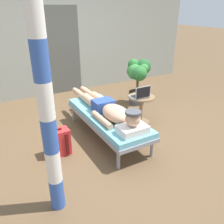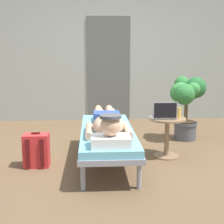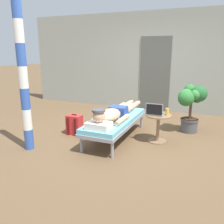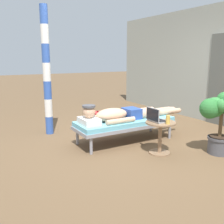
{
  "view_description": "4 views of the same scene",
  "coord_description": "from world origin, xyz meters",
  "views": [
    {
      "loc": [
        -1.75,
        -3.16,
        2.01
      ],
      "look_at": [
        -0.13,
        -0.29,
        0.51
      ],
      "focal_mm": 37.32,
      "sensor_mm": 36.0,
      "label": 1
    },
    {
      "loc": [
        -0.31,
        -3.99,
        1.37
      ],
      "look_at": [
        -0.06,
        -0.04,
        0.62
      ],
      "focal_mm": 51.24,
      "sensor_mm": 36.0,
      "label": 2
    },
    {
      "loc": [
        1.5,
        -4.16,
        1.67
      ],
      "look_at": [
        -0.25,
        -0.02,
        0.49
      ],
      "focal_mm": 37.75,
      "sensor_mm": 36.0,
      "label": 3
    },
    {
      "loc": [
        3.7,
        -2.65,
        1.53
      ],
      "look_at": [
        -0.27,
        -0.34,
        0.55
      ],
      "focal_mm": 41.42,
      "sensor_mm": 36.0,
      "label": 4
    }
  ],
  "objects": [
    {
      "name": "drink_glass",
      "position": [
        0.81,
        0.03,
        0.59
      ],
      "size": [
        0.06,
        0.06,
        0.13
      ],
      "primitive_type": "cylinder",
      "color": "gold",
      "rests_on": "side_table"
    },
    {
      "name": "laptop",
      "position": [
        0.6,
        -0.04,
        0.58
      ],
      "size": [
        0.31,
        0.24,
        0.23
      ],
      "color": "#A5A8AD",
      "rests_on": "side_table"
    },
    {
      "name": "house_wall_back",
      "position": [
        -0.13,
        2.48,
        1.35
      ],
      "size": [
        7.6,
        0.2,
        2.7
      ],
      "primitive_type": "cube",
      "color": "#999E93",
      "rests_on": "ground"
    },
    {
      "name": "backpack",
      "position": [
        -0.99,
        -0.25,
        0.2
      ],
      "size": [
        0.3,
        0.26,
        0.42
      ],
      "color": "red",
      "rests_on": "ground"
    },
    {
      "name": "person_reclining",
      "position": [
        -0.13,
        -0.2,
        0.52
      ],
      "size": [
        0.53,
        2.17,
        0.33
      ],
      "color": "white",
      "rests_on": "lounge_chair"
    },
    {
      "name": "house_door_panel",
      "position": [
        0.03,
        2.37,
        1.02
      ],
      "size": [
        0.84,
        0.03,
        2.04
      ],
      "primitive_type": "cube",
      "color": "#545651",
      "rests_on": "ground"
    },
    {
      "name": "ground_plane",
      "position": [
        0.0,
        0.0,
        0.0
      ],
      "size": [
        40.0,
        40.0,
        0.0
      ],
      "primitive_type": "plane",
      "color": "brown"
    },
    {
      "name": "potted_plant",
      "position": [
        1.14,
        0.81,
        0.65
      ],
      "size": [
        0.57,
        0.56,
        0.99
      ],
      "color": "#4C4C51",
      "rests_on": "ground"
    },
    {
      "name": "side_table",
      "position": [
        0.66,
        0.01,
        0.36
      ],
      "size": [
        0.48,
        0.48,
        0.52
      ],
      "color": "#8C6B4C",
      "rests_on": "ground"
    },
    {
      "name": "porch_post",
      "position": [
        -1.32,
        -1.2,
        1.25
      ],
      "size": [
        0.15,
        0.15,
        2.49
      ],
      "color": "#3359B2",
      "rests_on": "ground"
    },
    {
      "name": "lounge_chair",
      "position": [
        -0.13,
        -0.14,
        0.35
      ],
      "size": [
        0.67,
        1.86,
        0.42
      ],
      "color": "gray",
      "rests_on": "ground"
    }
  ]
}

